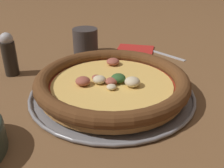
% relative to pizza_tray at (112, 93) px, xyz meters
% --- Properties ---
extents(ground_plane, '(3.00, 3.00, 0.00)m').
position_rel_pizza_tray_xyz_m(ground_plane, '(0.00, 0.00, -0.00)').
color(ground_plane, brown).
extents(pizza_tray, '(0.35, 0.35, 0.01)m').
position_rel_pizza_tray_xyz_m(pizza_tray, '(0.00, 0.00, 0.00)').
color(pizza_tray, gray).
rests_on(pizza_tray, ground_plane).
extents(pizza, '(0.32, 0.32, 0.04)m').
position_rel_pizza_tray_xyz_m(pizza, '(0.00, -0.00, 0.02)').
color(pizza, '#BC7F42').
rests_on(pizza, pizza_tray).
extents(drinking_cup, '(0.07, 0.07, 0.08)m').
position_rel_pizza_tray_xyz_m(drinking_cup, '(0.24, -0.13, 0.03)').
color(drinking_cup, '#383333').
rests_on(drinking_cup, ground_plane).
extents(napkin, '(0.15, 0.14, 0.01)m').
position_rel_pizza_tray_xyz_m(napkin, '(0.14, -0.25, -0.00)').
color(napkin, '#B2231E').
rests_on(napkin, ground_plane).
extents(fork, '(0.17, 0.02, 0.00)m').
position_rel_pizza_tray_xyz_m(fork, '(0.08, -0.29, -0.00)').
color(fork, '#B7B7BC').
rests_on(fork, ground_plane).
extents(pepper_shaker, '(0.03, 0.03, 0.11)m').
position_rel_pizza_tray_xyz_m(pepper_shaker, '(0.25, 0.10, 0.05)').
color(pepper_shaker, black).
rests_on(pepper_shaker, ground_plane).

